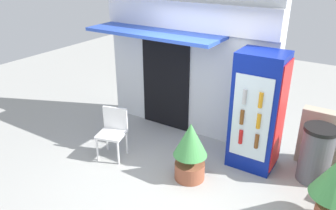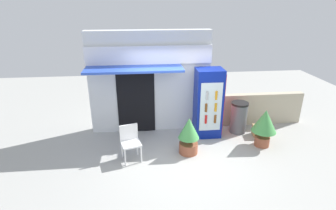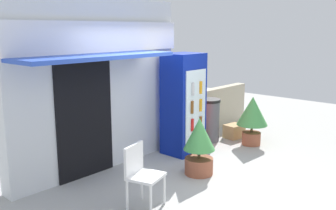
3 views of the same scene
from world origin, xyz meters
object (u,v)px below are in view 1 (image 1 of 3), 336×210
drink_cooler (258,112)px  plastic_chair (113,129)px  potted_plant_near_shop (190,149)px  trash_bin (316,154)px

drink_cooler → plastic_chair: bearing=-154.7°
potted_plant_near_shop → trash_bin: bearing=31.1°
plastic_chair → potted_plant_near_shop: size_ratio=0.90×
drink_cooler → trash_bin: bearing=5.1°
drink_cooler → plastic_chair: 2.46m
drink_cooler → plastic_chair: size_ratio=2.24×
drink_cooler → potted_plant_near_shop: 1.25m
plastic_chair → potted_plant_near_shop: (1.48, 0.11, 0.02)m
potted_plant_near_shop → plastic_chair: bearing=-175.8°
drink_cooler → trash_bin: 1.09m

